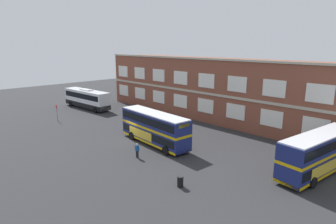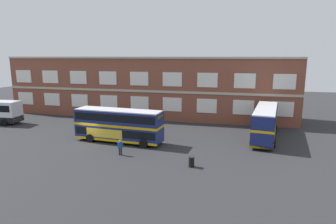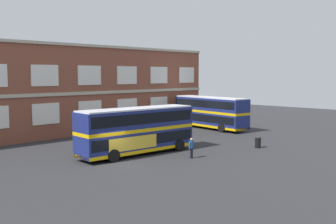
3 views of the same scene
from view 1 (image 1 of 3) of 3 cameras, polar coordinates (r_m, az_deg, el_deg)
name	(u,v)px [view 1 (image 1 of 3)]	position (r m, az deg, el deg)	size (l,w,h in m)	color
ground_plane	(141,137)	(39.69, -5.51, -4.91)	(120.00, 120.00, 0.00)	#2B2B2D
brick_terminal_building	(221,89)	(48.76, 10.54, 4.46)	(49.90, 8.19, 10.36)	brown
double_decker_near	(154,128)	(36.14, -2.76, -3.13)	(11.16, 3.45, 4.07)	navy
double_decker_middle	(319,153)	(31.64, 27.93, -7.18)	(4.00, 11.24, 4.07)	navy
touring_coach	(87,99)	(58.60, -15.88, 2.55)	(12.15, 3.55, 3.80)	silver
waiting_passenger	(137,150)	(32.33, -6.17, -7.51)	(0.64, 0.31, 1.70)	black
bus_stand_flag	(57,111)	(50.60, -21.30, 0.16)	(0.44, 0.10, 2.70)	slate
station_litter_bin	(180,181)	(26.19, 2.46, -13.65)	(0.60, 0.60, 1.03)	black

